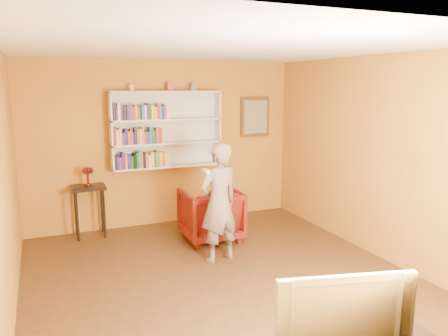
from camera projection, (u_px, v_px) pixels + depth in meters
The scene contains 15 objects.
room_shell at pixel (223, 199), 5.03m from camera, with size 5.30×5.80×2.88m.
bookshelf at pixel (166, 129), 7.10m from camera, with size 1.80×0.29×1.23m.
books_row_lower at pixel (142, 160), 6.92m from camera, with size 0.85×0.19×0.27m.
books_row_middle at pixel (138, 137), 6.83m from camera, with size 0.77×0.19×0.27m.
books_row_upper at pixel (140, 112), 6.78m from camera, with size 0.87×0.19×0.27m.
ornament_left at pixel (131, 88), 6.71m from camera, with size 0.07×0.07×0.10m, color gold.
ornament_centre at pixel (170, 87), 6.94m from camera, with size 0.09×0.09×0.12m, color #9F4035.
ornament_right at pixel (193, 87), 7.09m from camera, with size 0.08×0.08×0.11m, color slate.
framed_painting at pixel (255, 117), 7.75m from camera, with size 0.55×0.05×0.70m.
console_table at pixel (89, 195), 6.64m from camera, with size 0.49×0.37×0.80m.
ruby_lustre at pixel (87, 172), 6.57m from camera, with size 0.17×0.18×0.29m.
armchair at pixel (211, 214), 6.57m from camera, with size 0.83×0.85×0.78m, color #4F0605.
person at pixel (219, 203), 5.69m from camera, with size 0.58×0.38×1.58m, color #715E53.
game_remote at pixel (206, 171), 5.14m from camera, with size 0.04×0.15×0.04m, color silver.
television at pixel (340, 307), 3.00m from camera, with size 0.97×0.13×0.56m, color black.
Camera 1 is at (-1.89, -4.49, 2.30)m, focal length 35.00 mm.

